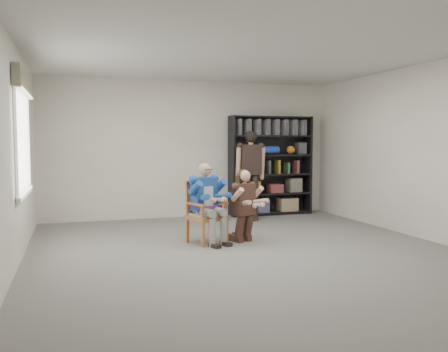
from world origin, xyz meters
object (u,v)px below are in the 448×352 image
object	(u,v)px
armchair	(207,212)
seated_man	(207,203)
standing_man	(251,176)
bookshelf	(271,166)
kneeling_woman	(245,206)

from	to	relation	value
armchair	seated_man	distance (m)	0.14
seated_man	standing_man	size ratio (longest dim) A/B	0.70
seated_man	standing_man	distance (m)	2.18
bookshelf	standing_man	distance (m)	1.02
seated_man	kneeling_woman	xyz separation A→B (m)	(0.58, -0.12, -0.05)
armchair	seated_man	size ratio (longest dim) A/B	0.77
armchair	kneeling_woman	world-z (taller)	kneeling_woman
armchair	seated_man	xyz separation A→B (m)	(0.00, 0.00, 0.14)
standing_man	kneeling_woman	bearing A→B (deg)	-108.56
seated_man	bookshelf	size ratio (longest dim) A/B	0.59
standing_man	seated_man	bearing A→B (deg)	-124.09
kneeling_woman	standing_man	world-z (taller)	standing_man
seated_man	armchair	bearing A→B (deg)	0.00
armchair	bookshelf	bearing A→B (deg)	28.69
seated_man	kneeling_woman	world-z (taller)	seated_man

